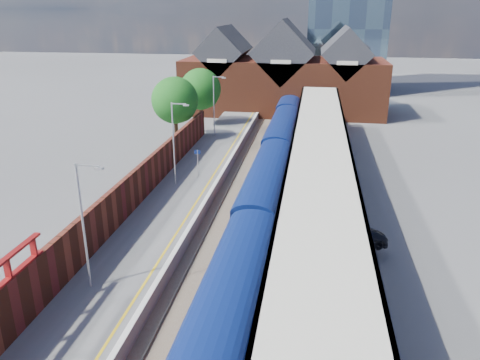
{
  "coord_description": "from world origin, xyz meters",
  "views": [
    {
      "loc": [
        4.85,
        -14.13,
        15.08
      ],
      "look_at": [
        -0.5,
        19.45,
        2.6
      ],
      "focal_mm": 35.0,
      "sensor_mm": 36.0,
      "label": 1
    }
  ],
  "objects_px": {
    "lamp_post_c": "(175,139)",
    "lamp_post_d": "(215,103)",
    "platform_sign": "(198,159)",
    "parked_car_dark": "(353,236)",
    "parked_car_blue": "(333,178)",
    "lamp_post_b": "(85,219)",
    "train": "(276,154)"
  },
  "relations": [
    {
      "from": "train",
      "to": "lamp_post_c",
      "type": "relative_size",
      "value": 9.42
    },
    {
      "from": "train",
      "to": "parked_car_blue",
      "type": "height_order",
      "value": "train"
    },
    {
      "from": "parked_car_dark",
      "to": "lamp_post_c",
      "type": "bearing_deg",
      "value": 44.87
    },
    {
      "from": "lamp_post_c",
      "to": "parked_car_blue",
      "type": "relative_size",
      "value": 1.71
    },
    {
      "from": "train",
      "to": "parked_car_dark",
      "type": "relative_size",
      "value": 14.98
    },
    {
      "from": "lamp_post_c",
      "to": "parked_car_dark",
      "type": "distance_m",
      "value": 17.01
    },
    {
      "from": "lamp_post_c",
      "to": "lamp_post_b",
      "type": "bearing_deg",
      "value": -90.0
    },
    {
      "from": "lamp_post_c",
      "to": "parked_car_blue",
      "type": "bearing_deg",
      "value": 8.11
    },
    {
      "from": "lamp_post_d",
      "to": "parked_car_dark",
      "type": "distance_m",
      "value": 28.82
    },
    {
      "from": "lamp_post_c",
      "to": "lamp_post_d",
      "type": "xyz_separation_m",
      "value": [
        0.0,
        16.0,
        0.0
      ]
    },
    {
      "from": "parked_car_dark",
      "to": "parked_car_blue",
      "type": "xyz_separation_m",
      "value": [
        -0.93,
        10.78,
        -0.07
      ]
    },
    {
      "from": "platform_sign",
      "to": "lamp_post_c",
      "type": "bearing_deg",
      "value": -124.26
    },
    {
      "from": "lamp_post_d",
      "to": "parked_car_blue",
      "type": "xyz_separation_m",
      "value": [
        13.17,
        -14.12,
        -3.42
      ]
    },
    {
      "from": "parked_car_blue",
      "to": "lamp_post_b",
      "type": "bearing_deg",
      "value": 147.73
    },
    {
      "from": "lamp_post_b",
      "to": "lamp_post_c",
      "type": "bearing_deg",
      "value": 90.0
    },
    {
      "from": "lamp_post_b",
      "to": "parked_car_dark",
      "type": "relative_size",
      "value": 1.59
    },
    {
      "from": "lamp_post_d",
      "to": "platform_sign",
      "type": "height_order",
      "value": "lamp_post_d"
    },
    {
      "from": "lamp_post_b",
      "to": "lamp_post_d",
      "type": "distance_m",
      "value": 32.0
    },
    {
      "from": "train",
      "to": "lamp_post_b",
      "type": "distance_m",
      "value": 23.93
    },
    {
      "from": "lamp_post_c",
      "to": "lamp_post_d",
      "type": "relative_size",
      "value": 1.0
    },
    {
      "from": "parked_car_dark",
      "to": "parked_car_blue",
      "type": "relative_size",
      "value": 1.07
    },
    {
      "from": "lamp_post_d",
      "to": "platform_sign",
      "type": "distance_m",
      "value": 14.25
    },
    {
      "from": "lamp_post_b",
      "to": "platform_sign",
      "type": "distance_m",
      "value": 18.2
    },
    {
      "from": "lamp_post_c",
      "to": "platform_sign",
      "type": "bearing_deg",
      "value": 55.74
    },
    {
      "from": "lamp_post_b",
      "to": "parked_car_dark",
      "type": "distance_m",
      "value": 16.14
    },
    {
      "from": "parked_car_blue",
      "to": "platform_sign",
      "type": "bearing_deg",
      "value": 93.51
    },
    {
      "from": "platform_sign",
      "to": "parked_car_blue",
      "type": "xyz_separation_m",
      "value": [
        11.81,
        -0.12,
        -1.12
      ]
    },
    {
      "from": "parked_car_dark",
      "to": "parked_car_blue",
      "type": "height_order",
      "value": "parked_car_dark"
    },
    {
      "from": "lamp_post_c",
      "to": "platform_sign",
      "type": "xyz_separation_m",
      "value": [
        1.36,
        2.0,
        -2.3
      ]
    },
    {
      "from": "train",
      "to": "parked_car_dark",
      "type": "distance_m",
      "value": 16.55
    },
    {
      "from": "train",
      "to": "lamp_post_d",
      "type": "relative_size",
      "value": 9.42
    },
    {
      "from": "parked_car_blue",
      "to": "train",
      "type": "bearing_deg",
      "value": 53.59
    }
  ]
}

